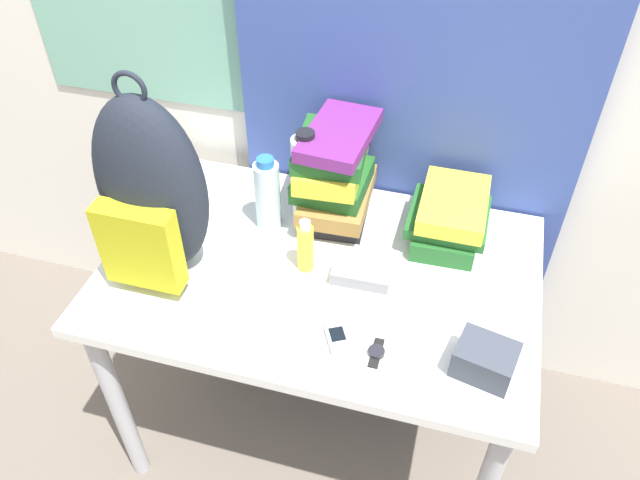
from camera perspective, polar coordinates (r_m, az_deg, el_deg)
name	(u,v)px	position (r m, az deg, el deg)	size (l,w,h in m)	color
wall_back	(366,6)	(1.71, 4.22, 20.58)	(6.00, 0.06, 2.50)	silver
curtain_blue	(418,21)	(1.64, 8.98, 19.20)	(0.95, 0.04, 2.50)	#384C93
desk	(320,293)	(1.69, 0.00, -4.91)	(1.12, 0.74, 0.74)	silver
backpack	(151,194)	(1.53, -15.20, 4.12)	(0.28, 0.21, 0.55)	#1E232D
book_stack_left	(335,174)	(1.70, 1.35, 6.08)	(0.21, 0.28, 0.29)	black
book_stack_center	(449,217)	(1.71, 11.71, 2.07)	(0.21, 0.26, 0.13)	#1E5623
water_bottle	(268,195)	(1.69, -4.82, 4.14)	(0.07, 0.07, 0.22)	silver
sports_bottle	(306,182)	(1.67, -1.28, 5.31)	(0.08, 0.08, 0.30)	white
sunscreen_bottle	(305,247)	(1.58, -1.34, -0.63)	(0.04, 0.04, 0.16)	yellow
cell_phone	(337,336)	(1.46, 1.58, -8.79)	(0.09, 0.10, 0.02)	#B7BCC6
sunglasses_case	(360,277)	(1.58, 3.72, -3.44)	(0.15, 0.06, 0.04)	gray
camera_pouch	(485,360)	(1.43, 14.85, -10.53)	(0.15, 0.13, 0.08)	#383D47
wristwatch	(376,352)	(1.45, 5.17, -10.19)	(0.04, 0.08, 0.01)	black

